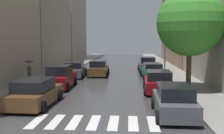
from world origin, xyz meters
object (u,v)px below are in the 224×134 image
parked_car_right_second (158,82)px  parked_car_left_nearest (35,93)px  street_tree_right (190,23)px  pedestrian_foreground (29,67)px  parked_car_right_third (152,71)px  parked_car_left_second (60,77)px  car_midroad (99,68)px  parked_car_right_nearest (174,101)px  lamp_post_right (165,38)px  parked_car_left_third (75,70)px  parked_car_right_fourth (147,65)px

parked_car_right_second → parked_car_left_nearest: bearing=122.4°
parked_car_right_second → street_tree_right: street_tree_right is taller
parked_car_right_second → pedestrian_foreground: (-10.61, 2.72, 0.73)m
parked_car_right_second → parked_car_right_third: 6.74m
parked_car_left_second → parked_car_right_second: bearing=-100.8°
pedestrian_foreground → car_midroad: bearing=87.7°
parked_car_left_nearest → parked_car_right_nearest: size_ratio=1.09×
parked_car_right_third → lamp_post_right: bearing=-28.7°
parked_car_left_nearest → street_tree_right: (9.73, 4.78, 4.25)m
parked_car_right_nearest → lamp_post_right: bearing=-5.3°
parked_car_left_third → parked_car_left_second: bearing=178.8°
car_midroad → parked_car_right_second: bearing=-148.6°
parked_car_left_second → car_midroad: bearing=-18.1°
parked_car_left_third → parked_car_right_third: bearing=-96.4°
parked_car_left_second → parked_car_left_third: parked_car_left_second is taller
parked_car_left_nearest → parked_car_right_nearest: parked_car_right_nearest is taller
parked_car_left_nearest → parked_car_right_second: parked_car_right_second is taller
parked_car_right_second → parked_car_left_third: bearing=48.4°
parked_car_left_third → street_tree_right: street_tree_right is taller
parked_car_left_third → car_midroad: bearing=-65.3°
parked_car_left_second → parked_car_right_third: (7.69, 5.41, -0.11)m
parked_car_right_third → pedestrian_foreground: size_ratio=2.49×
parked_car_left_third → parked_car_right_nearest: (7.76, -13.23, 0.02)m
parked_car_right_third → street_tree_right: street_tree_right is taller
pedestrian_foreground → street_tree_right: bearing=29.9°
parked_car_left_second → pedestrian_foreground: 3.42m
parked_car_left_third → parked_car_right_nearest: size_ratio=1.05×
lamp_post_right → street_tree_right: bearing=-87.6°
parked_car_left_third → parked_car_right_fourth: size_ratio=0.93×
parked_car_right_second → parked_car_right_fourth: size_ratio=0.88×
parked_car_left_third → pedestrian_foreground: pedestrian_foreground is taller
parked_car_right_nearest → parked_car_right_third: 12.65m
parked_car_right_fourth → parked_car_right_nearest: bearing=179.4°
parked_car_right_fourth → pedestrian_foreground: (-10.65, -9.73, 0.66)m
parked_car_right_fourth → car_midroad: bearing=125.5°
parked_car_right_nearest → lamp_post_right: 16.52m
parked_car_left_second → parked_car_right_nearest: size_ratio=1.06×
parked_car_right_nearest → pedestrian_foreground: size_ratio=2.25×
parked_car_left_third → parked_car_right_fourth: parked_car_right_fourth is taller
lamp_post_right → pedestrian_foreground: bearing=-149.0°
parked_car_right_third → car_midroad: bearing=69.6°
parked_car_right_fourth → lamp_post_right: (1.77, -2.26, 3.21)m
parked_car_right_third → parked_car_right_second: bearing=176.1°
parked_car_right_nearest → car_midroad: (-5.44, 14.40, 0.02)m
parked_car_right_third → parked_car_right_fourth: bearing=-1.7°
car_midroad → street_tree_right: street_tree_right is taller
parked_car_left_third → parked_car_right_second: 10.58m
parked_car_right_third → car_midroad: car_midroad is taller
parked_car_right_fourth → street_tree_right: 12.93m
parked_car_left_second → lamp_post_right: lamp_post_right is taller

